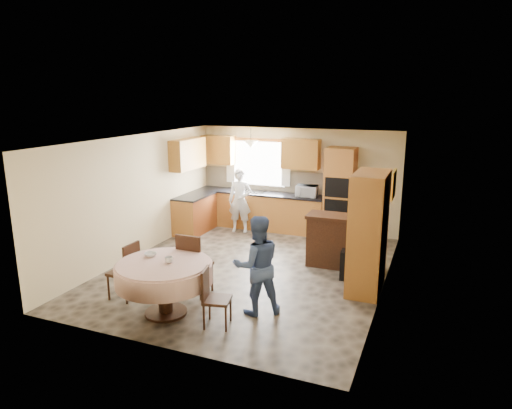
{
  "coord_description": "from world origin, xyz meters",
  "views": [
    {
      "loc": [
        3.22,
        -7.6,
        3.3
      ],
      "look_at": [
        0.02,
        0.3,
        1.23
      ],
      "focal_mm": 32.0,
      "sensor_mm": 36.0,
      "label": 1
    }
  ],
  "objects_px": {
    "dining_table": "(164,274)",
    "chair_back": "(192,262)",
    "chair_left": "(127,268)",
    "person_sink": "(240,201)",
    "sideboard": "(341,243)",
    "oven_tower": "(340,193)",
    "chair_right": "(212,295)",
    "cupboard": "(368,233)",
    "person_dining": "(257,265)"
  },
  "relations": [
    {
      "from": "sideboard",
      "to": "dining_table",
      "type": "height_order",
      "value": "sideboard"
    },
    {
      "from": "dining_table",
      "to": "chair_left",
      "type": "height_order",
      "value": "chair_left"
    },
    {
      "from": "oven_tower",
      "to": "chair_right",
      "type": "height_order",
      "value": "oven_tower"
    },
    {
      "from": "chair_right",
      "to": "person_dining",
      "type": "height_order",
      "value": "person_dining"
    },
    {
      "from": "sideboard",
      "to": "person_dining",
      "type": "distance_m",
      "value": 2.56
    },
    {
      "from": "cupboard",
      "to": "chair_right",
      "type": "relative_size",
      "value": 2.37
    },
    {
      "from": "oven_tower",
      "to": "chair_left",
      "type": "distance_m",
      "value": 5.27
    },
    {
      "from": "cupboard",
      "to": "person_sink",
      "type": "height_order",
      "value": "cupboard"
    },
    {
      "from": "dining_table",
      "to": "person_sink",
      "type": "bearing_deg",
      "value": 99.06
    },
    {
      "from": "chair_left",
      "to": "person_dining",
      "type": "relative_size",
      "value": 0.62
    },
    {
      "from": "oven_tower",
      "to": "chair_back",
      "type": "xyz_separation_m",
      "value": [
        -1.56,
        -4.11,
        -0.46
      ]
    },
    {
      "from": "oven_tower",
      "to": "sideboard",
      "type": "height_order",
      "value": "oven_tower"
    },
    {
      "from": "person_sink",
      "to": "chair_left",
      "type": "bearing_deg",
      "value": -103.9
    },
    {
      "from": "chair_left",
      "to": "chair_right",
      "type": "distance_m",
      "value": 1.72
    },
    {
      "from": "oven_tower",
      "to": "cupboard",
      "type": "distance_m",
      "value": 2.97
    },
    {
      "from": "person_dining",
      "to": "chair_back",
      "type": "bearing_deg",
      "value": -42.98
    },
    {
      "from": "chair_right",
      "to": "person_sink",
      "type": "height_order",
      "value": "person_sink"
    },
    {
      "from": "person_sink",
      "to": "person_dining",
      "type": "xyz_separation_m",
      "value": [
        1.99,
        -3.82,
        -0.0
      ]
    },
    {
      "from": "oven_tower",
      "to": "chair_left",
      "type": "height_order",
      "value": "oven_tower"
    },
    {
      "from": "sideboard",
      "to": "chair_back",
      "type": "distance_m",
      "value": 3.02
    },
    {
      "from": "cupboard",
      "to": "dining_table",
      "type": "distance_m",
      "value": 3.43
    },
    {
      "from": "dining_table",
      "to": "cupboard",
      "type": "bearing_deg",
      "value": 37.4
    },
    {
      "from": "chair_back",
      "to": "person_sink",
      "type": "relative_size",
      "value": 0.7
    },
    {
      "from": "oven_tower",
      "to": "chair_right",
      "type": "relative_size",
      "value": 2.45
    },
    {
      "from": "person_sink",
      "to": "person_dining",
      "type": "bearing_deg",
      "value": -74.26
    },
    {
      "from": "cupboard",
      "to": "chair_left",
      "type": "distance_m",
      "value": 4.04
    },
    {
      "from": "chair_left",
      "to": "cupboard",
      "type": "bearing_deg",
      "value": 118.53
    },
    {
      "from": "oven_tower",
      "to": "chair_back",
      "type": "relative_size",
      "value": 1.95
    },
    {
      "from": "chair_left",
      "to": "sideboard",
      "type": "bearing_deg",
      "value": 134.29
    },
    {
      "from": "chair_left",
      "to": "chair_back",
      "type": "bearing_deg",
      "value": 119.66
    },
    {
      "from": "person_sink",
      "to": "person_dining",
      "type": "relative_size",
      "value": 1.0
    },
    {
      "from": "chair_right",
      "to": "person_sink",
      "type": "relative_size",
      "value": 0.56
    },
    {
      "from": "chair_back",
      "to": "chair_right",
      "type": "relative_size",
      "value": 1.25
    },
    {
      "from": "chair_left",
      "to": "person_sink",
      "type": "height_order",
      "value": "person_sink"
    },
    {
      "from": "sideboard",
      "to": "person_dining",
      "type": "height_order",
      "value": "person_dining"
    },
    {
      "from": "chair_left",
      "to": "person_sink",
      "type": "bearing_deg",
      "value": 178.99
    },
    {
      "from": "cupboard",
      "to": "chair_back",
      "type": "distance_m",
      "value": 2.99
    },
    {
      "from": "cupboard",
      "to": "dining_table",
      "type": "bearing_deg",
      "value": -142.6
    },
    {
      "from": "dining_table",
      "to": "chair_back",
      "type": "relative_size",
      "value": 1.35
    },
    {
      "from": "chair_left",
      "to": "person_dining",
      "type": "xyz_separation_m",
      "value": [
        2.15,
        0.35,
        0.24
      ]
    },
    {
      "from": "dining_table",
      "to": "sideboard",
      "type": "bearing_deg",
      "value": 55.04
    },
    {
      "from": "sideboard",
      "to": "chair_back",
      "type": "bearing_deg",
      "value": -132.68
    },
    {
      "from": "cupboard",
      "to": "person_sink",
      "type": "bearing_deg",
      "value": 145.65
    },
    {
      "from": "dining_table",
      "to": "chair_left",
      "type": "distance_m",
      "value": 0.9
    },
    {
      "from": "chair_left",
      "to": "person_sink",
      "type": "xyz_separation_m",
      "value": [
        0.16,
        4.17,
        0.24
      ]
    },
    {
      "from": "cupboard",
      "to": "chair_back",
      "type": "bearing_deg",
      "value": -153.08
    },
    {
      "from": "oven_tower",
      "to": "sideboard",
      "type": "bearing_deg",
      "value": -76.43
    },
    {
      "from": "cupboard",
      "to": "chair_left",
      "type": "xyz_separation_m",
      "value": [
        -3.57,
        -1.84,
        -0.49
      ]
    },
    {
      "from": "oven_tower",
      "to": "person_dining",
      "type": "relative_size",
      "value": 1.37
    },
    {
      "from": "chair_right",
      "to": "person_dining",
      "type": "distance_m",
      "value": 0.82
    }
  ]
}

